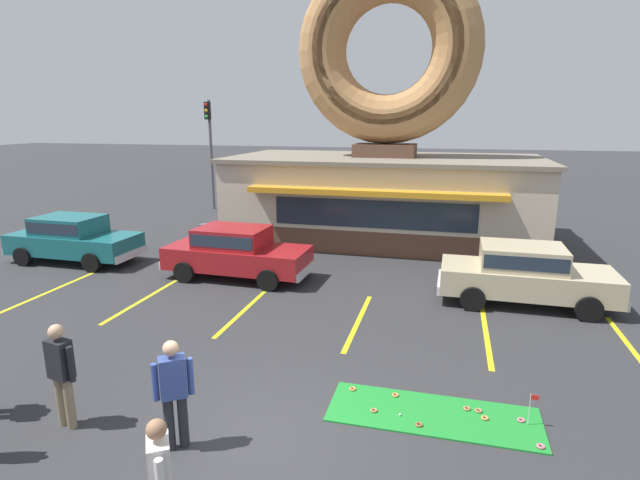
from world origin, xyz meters
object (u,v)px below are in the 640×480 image
object	(u,v)px
traffic_light_pole	(210,140)
putting_flag_pin	(533,402)
pedestrian_leather_jacket_man	(61,370)
pedestrian_beanie_man	(174,389)
car_teal	(73,237)
golf_ball	(400,415)
pedestrian_clipboard_woman	(161,480)
car_champagne	(525,272)
trash_bin	(205,236)
car_red	(236,251)

from	to	relation	value
traffic_light_pole	putting_flag_pin	bearing A→B (deg)	-50.63
putting_flag_pin	pedestrian_leather_jacket_man	xyz separation A→B (m)	(-7.25, -1.85, 0.55)
pedestrian_beanie_man	car_teal	bearing A→B (deg)	136.78
golf_ball	pedestrian_clipboard_woman	bearing A→B (deg)	-125.06
car_champagne	trash_bin	bearing A→B (deg)	163.62
car_teal	pedestrian_clipboard_woman	distance (m)	13.75
pedestrian_beanie_man	trash_bin	distance (m)	12.16
golf_ball	pedestrian_leather_jacket_man	world-z (taller)	pedestrian_leather_jacket_man
car_champagne	traffic_light_pole	size ratio (longest dim) A/B	0.79
trash_bin	car_teal	bearing A→B (deg)	-141.51
car_red	trash_bin	world-z (taller)	car_red
car_teal	pedestrian_leather_jacket_man	size ratio (longest dim) A/B	2.60
putting_flag_pin	pedestrian_beanie_man	xyz separation A→B (m)	(-5.25, -1.89, 0.53)
pedestrian_leather_jacket_man	trash_bin	xyz separation A→B (m)	(-3.16, 10.96, -0.48)
car_teal	car_red	size ratio (longest dim) A/B	0.99
golf_ball	car_red	xyz separation A→B (m)	(-5.70, 6.31, 0.82)
car_teal	car_red	world-z (taller)	same
car_teal	pedestrian_clipboard_woman	size ratio (longest dim) A/B	2.69
golf_ball	traffic_light_pole	xyz separation A→B (m)	(-11.96, 17.36, 3.66)
car_champagne	trash_bin	size ratio (longest dim) A/B	4.69
pedestrian_beanie_man	pedestrian_clipboard_woman	bearing A→B (deg)	-63.78
car_champagne	pedestrian_leather_jacket_man	xyz separation A→B (m)	(-7.84, -7.72, 0.11)
car_red	pedestrian_beanie_man	bearing A→B (deg)	-72.37
car_champagne	pedestrian_clipboard_woman	world-z (taller)	pedestrian_clipboard_woman
putting_flag_pin	car_red	distance (m)	9.85
car_red	trash_bin	xyz separation A→B (m)	(-2.65, 3.07, -0.37)
golf_ball	car_red	size ratio (longest dim) A/B	0.01
putting_flag_pin	trash_bin	xyz separation A→B (m)	(-10.41, 9.11, 0.06)
golf_ball	traffic_light_pole	distance (m)	21.39
traffic_light_pole	pedestrian_clipboard_woman	bearing A→B (deg)	-65.06
golf_ball	car_teal	xyz separation A→B (m)	(-11.89, 6.56, 0.82)
pedestrian_leather_jacket_man	pedestrian_clipboard_woman	world-z (taller)	pedestrian_leather_jacket_man
car_teal	trash_bin	xyz separation A→B (m)	(3.54, 2.82, -0.37)
traffic_light_pole	car_teal	bearing A→B (deg)	-89.63
pedestrian_beanie_man	pedestrian_leather_jacket_man	bearing A→B (deg)	178.80
car_teal	traffic_light_pole	size ratio (longest dim) A/B	0.79
golf_ball	car_red	world-z (taller)	car_red
car_champagne	pedestrian_leather_jacket_man	distance (m)	11.01
pedestrian_beanie_man	car_red	bearing A→B (deg)	107.63
putting_flag_pin	pedestrian_beanie_man	distance (m)	5.60
pedestrian_beanie_man	traffic_light_pole	size ratio (longest dim) A/B	0.30
putting_flag_pin	car_teal	world-z (taller)	car_teal
golf_ball	putting_flag_pin	distance (m)	2.12
putting_flag_pin	trash_bin	distance (m)	13.84
car_champagne	pedestrian_beanie_man	world-z (taller)	pedestrian_beanie_man
car_red	pedestrian_clipboard_woman	world-z (taller)	pedestrian_clipboard_woman
putting_flag_pin	car_teal	xyz separation A→B (m)	(-13.95, 6.30, 0.43)
golf_ball	trash_bin	size ratio (longest dim) A/B	0.04
putting_flag_pin	car_red	world-z (taller)	car_red
putting_flag_pin	trash_bin	bearing A→B (deg)	138.82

